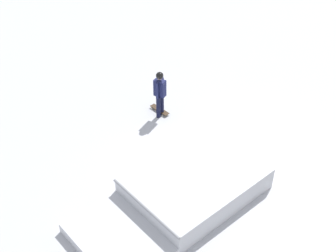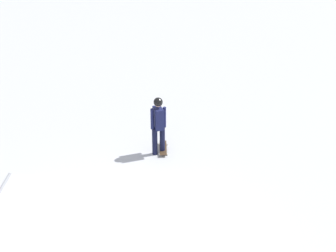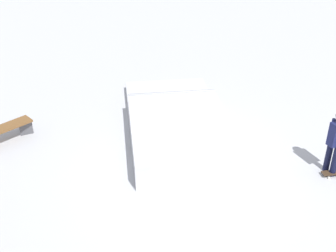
% 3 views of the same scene
% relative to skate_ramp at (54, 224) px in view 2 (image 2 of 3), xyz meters
% --- Properties ---
extents(ground_plane, '(60.00, 60.00, 0.00)m').
position_rel_skate_ramp_xyz_m(ground_plane, '(-1.60, 0.51, -0.32)').
color(ground_plane, '#B7BABF').
extents(skate_ramp, '(5.93, 4.07, 0.74)m').
position_rel_skate_ramp_xyz_m(skate_ramp, '(0.00, 0.00, 0.00)').
color(skate_ramp, silver).
rests_on(skate_ramp, ground).
extents(skater, '(0.44, 0.39, 1.73)m').
position_rel_skate_ramp_xyz_m(skater, '(-3.04, -2.67, 0.69)').
color(skater, black).
rests_on(skater, ground).
extents(skateboard, '(0.41, 0.82, 0.09)m').
position_rel_skate_ramp_xyz_m(skateboard, '(-3.20, -2.80, -0.24)').
color(skateboard, '#3F2D1E').
rests_on(skateboard, ground).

